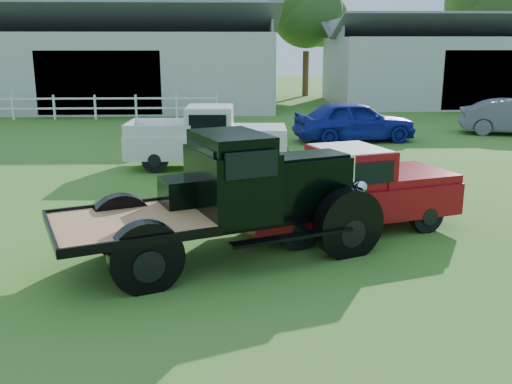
{
  "coord_description": "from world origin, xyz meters",
  "views": [
    {
      "loc": [
        -0.18,
        -8.5,
        3.56
      ],
      "look_at": [
        0.2,
        1.2,
        1.05
      ],
      "focal_mm": 40.0,
      "sensor_mm": 36.0,
      "label": 1
    }
  ],
  "objects_px": {
    "vintage_flatbed": "(226,196)",
    "misc_car_blue": "(354,121)",
    "red_pickup": "(345,189)",
    "white_pickup": "(207,138)"
  },
  "relations": [
    {
      "from": "vintage_flatbed",
      "to": "misc_car_blue",
      "type": "distance_m",
      "value": 12.95
    },
    {
      "from": "red_pickup",
      "to": "misc_car_blue",
      "type": "xyz_separation_m",
      "value": [
        2.41,
        10.66,
        -0.06
      ]
    },
    {
      "from": "red_pickup",
      "to": "white_pickup",
      "type": "relative_size",
      "value": 0.93
    },
    {
      "from": "vintage_flatbed",
      "to": "red_pickup",
      "type": "relative_size",
      "value": 1.19
    },
    {
      "from": "vintage_flatbed",
      "to": "white_pickup",
      "type": "relative_size",
      "value": 1.11
    },
    {
      "from": "white_pickup",
      "to": "misc_car_blue",
      "type": "height_order",
      "value": "white_pickup"
    },
    {
      "from": "vintage_flatbed",
      "to": "misc_car_blue",
      "type": "relative_size",
      "value": 1.19
    },
    {
      "from": "vintage_flatbed",
      "to": "white_pickup",
      "type": "height_order",
      "value": "vintage_flatbed"
    },
    {
      "from": "vintage_flatbed",
      "to": "white_pickup",
      "type": "distance_m",
      "value": 7.53
    },
    {
      "from": "misc_car_blue",
      "to": "red_pickup",
      "type": "bearing_deg",
      "value": 158.65
    }
  ]
}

